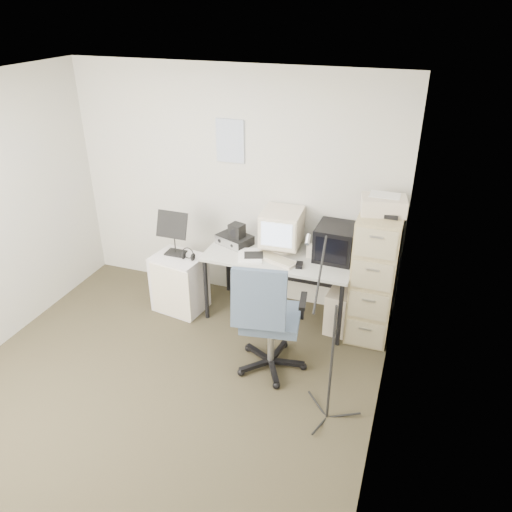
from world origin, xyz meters
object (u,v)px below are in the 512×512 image
(filing_cabinet, at_px, (374,276))
(office_chair, at_px, (271,316))
(side_cart, at_px, (180,283))
(desk, at_px, (279,286))

(filing_cabinet, height_order, office_chair, filing_cabinet)
(side_cart, bearing_deg, filing_cabinet, 15.79)
(filing_cabinet, xyz_separation_m, desk, (-0.95, -0.03, -0.29))
(office_chair, height_order, side_cart, office_chair)
(desk, xyz_separation_m, office_chair, (0.18, -0.82, 0.20))
(filing_cabinet, bearing_deg, desk, -178.19)
(desk, xyz_separation_m, side_cart, (-1.05, -0.22, -0.05))
(side_cart, bearing_deg, office_chair, -17.60)
(filing_cabinet, relative_size, side_cart, 2.05)
(desk, relative_size, side_cart, 2.37)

